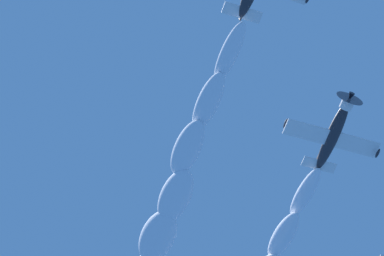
% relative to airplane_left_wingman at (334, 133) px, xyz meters
% --- Properties ---
extents(airplane_left_wingman, '(8.77, 7.89, 2.66)m').
position_rel_airplane_left_wingman_xyz_m(airplane_left_wingman, '(0.00, 0.00, 0.00)').
color(airplane_left_wingman, '#232328').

